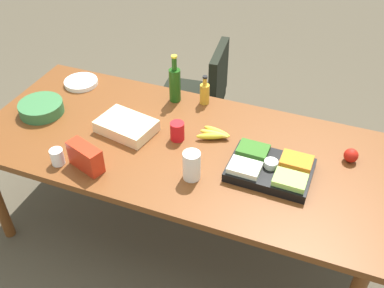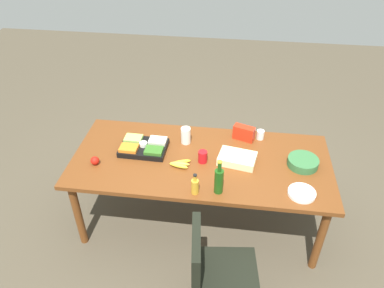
{
  "view_description": "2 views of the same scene",
  "coord_description": "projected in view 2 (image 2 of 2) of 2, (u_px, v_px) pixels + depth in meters",
  "views": [
    {
      "loc": [
        -0.76,
        1.77,
        2.34
      ],
      "look_at": [
        -0.1,
        0.04,
        0.82
      ],
      "focal_mm": 41.37,
      "sensor_mm": 36.0,
      "label": 1
    },
    {
      "loc": [
        0.26,
        -2.56,
        2.86
      ],
      "look_at": [
        -0.09,
        0.1,
        0.86
      ],
      "focal_mm": 34.71,
      "sensor_mm": 36.0,
      "label": 2
    }
  ],
  "objects": [
    {
      "name": "ground_plane",
      "position": [
        200.0,
        218.0,
        3.77
      ],
      "size": [
        10.0,
        10.0,
        0.0
      ],
      "primitive_type": "plane",
      "color": "#4C4434"
    },
    {
      "name": "conference_table",
      "position": [
        201.0,
        165.0,
        3.35
      ],
      "size": [
        2.3,
        1.02,
        0.78
      ],
      "color": "brown",
      "rests_on": "ground"
    },
    {
      "name": "office_chair",
      "position": [
        218.0,
        283.0,
        2.81
      ],
      "size": [
        0.56,
        0.56,
        0.88
      ],
      "color": "gray",
      "rests_on": "ground"
    },
    {
      "name": "red_solo_cup",
      "position": [
        203.0,
        157.0,
        3.25
      ],
      "size": [
        0.1,
        0.1,
        0.11
      ],
      "primitive_type": "cylinder",
      "rotation": [
        0.0,
        0.0,
        0.34
      ],
      "color": "red",
      "rests_on": "conference_table"
    },
    {
      "name": "paper_plate_stack",
      "position": [
        302.0,
        193.0,
        2.94
      ],
      "size": [
        0.22,
        0.22,
        0.03
      ],
      "primitive_type": "cylinder",
      "rotation": [
        0.0,
        0.0,
        0.02
      ],
      "color": "white",
      "rests_on": "conference_table"
    },
    {
      "name": "paper_cup",
      "position": [
        260.0,
        135.0,
        3.54
      ],
      "size": [
        0.08,
        0.08,
        0.09
      ],
      "primitive_type": "cylinder",
      "rotation": [
        0.0,
        0.0,
        -0.14
      ],
      "color": "white",
      "rests_on": "conference_table"
    },
    {
      "name": "mayo_jar",
      "position": [
        186.0,
        135.0,
        3.46
      ],
      "size": [
        0.11,
        0.11,
        0.16
      ],
      "primitive_type": "cylinder",
      "rotation": [
        0.0,
        0.0,
        -0.24
      ],
      "color": "white",
      "rests_on": "conference_table"
    },
    {
      "name": "chip_bag_red",
      "position": [
        244.0,
        133.0,
        3.51
      ],
      "size": [
        0.22,
        0.14,
        0.14
      ],
      "primitive_type": "cube",
      "rotation": [
        0.0,
        0.0,
        -0.34
      ],
      "color": "red",
      "rests_on": "conference_table"
    },
    {
      "name": "apple_red",
      "position": [
        95.0,
        161.0,
        3.23
      ],
      "size": [
        0.09,
        0.09,
        0.08
      ],
      "primitive_type": "sphere",
      "rotation": [
        0.0,
        0.0,
        0.3
      ],
      "color": "#B8180E",
      "rests_on": "conference_table"
    },
    {
      "name": "veggie_tray",
      "position": [
        144.0,
        147.0,
        3.39
      ],
      "size": [
        0.43,
        0.31,
        0.09
      ],
      "color": "black",
      "rests_on": "conference_table"
    },
    {
      "name": "salad_bowl",
      "position": [
        303.0,
        162.0,
        3.22
      ],
      "size": [
        0.32,
        0.32,
        0.07
      ],
      "primitive_type": "cylinder",
      "rotation": [
        0.0,
        0.0,
        0.24
      ],
      "color": "#336A39",
      "rests_on": "conference_table"
    },
    {
      "name": "dressing_bottle",
      "position": [
        194.0,
        186.0,
        2.92
      ],
      "size": [
        0.07,
        0.07,
        0.19
      ],
      "color": "gold",
      "rests_on": "conference_table"
    },
    {
      "name": "wine_bottle",
      "position": [
        219.0,
        180.0,
        2.91
      ],
      "size": [
        0.07,
        0.07,
        0.31
      ],
      "color": "#1B4A12",
      "rests_on": "conference_table"
    },
    {
      "name": "banana_bunch",
      "position": [
        180.0,
        164.0,
        3.22
      ],
      "size": [
        0.19,
        0.14,
        0.04
      ],
      "color": "yellow",
      "rests_on": "conference_table"
    },
    {
      "name": "sheet_cake",
      "position": [
        237.0,
        159.0,
        3.26
      ],
      "size": [
        0.36,
        0.28,
        0.07
      ],
      "primitive_type": "cube",
      "rotation": [
        0.0,
        0.0,
        -0.19
      ],
      "color": "beige",
      "rests_on": "conference_table"
    }
  ]
}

